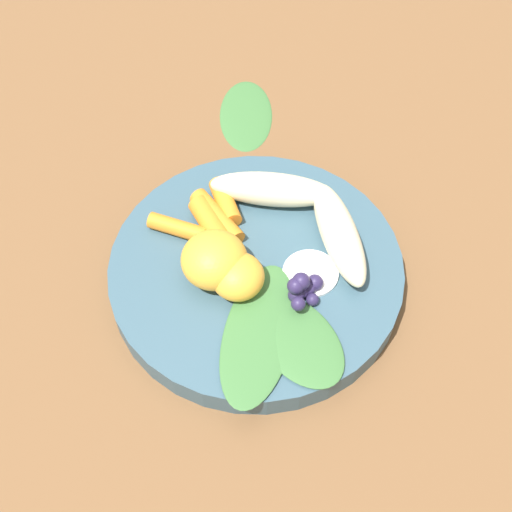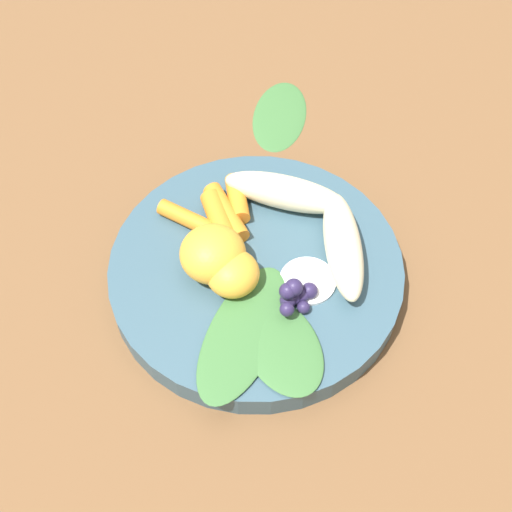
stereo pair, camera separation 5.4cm
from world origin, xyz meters
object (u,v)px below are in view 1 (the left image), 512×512
object	(u,v)px
bowl	(256,271)
banana_peeled_left	(272,189)
kale_leaf_stray	(246,113)
orange_segment_near	(238,276)
banana_peeled_right	(339,233)

from	to	relation	value
bowl	banana_peeled_left	xyz separation A→B (m)	(-0.04, 0.06, 0.03)
kale_leaf_stray	banana_peeled_left	bearing A→B (deg)	-170.36
orange_segment_near	kale_leaf_stray	world-z (taller)	orange_segment_near
bowl	banana_peeled_right	world-z (taller)	banana_peeled_right
banana_peeled_left	kale_leaf_stray	bearing A→B (deg)	-73.29
banana_peeled_left	kale_leaf_stray	xyz separation A→B (m)	(-0.11, 0.09, -0.04)
bowl	kale_leaf_stray	distance (m)	0.21
bowl	orange_segment_near	size ratio (longest dim) A/B	5.73
banana_peeled_right	kale_leaf_stray	size ratio (longest dim) A/B	1.02
orange_segment_near	bowl	bearing A→B (deg)	100.45
banana_peeled_right	orange_segment_near	size ratio (longest dim) A/B	2.53
banana_peeled_left	kale_leaf_stray	size ratio (longest dim) A/B	1.02
orange_segment_near	banana_peeled_right	bearing A→B (deg)	69.03
bowl	banana_peeled_right	size ratio (longest dim) A/B	2.26
orange_segment_near	kale_leaf_stray	size ratio (longest dim) A/B	0.40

